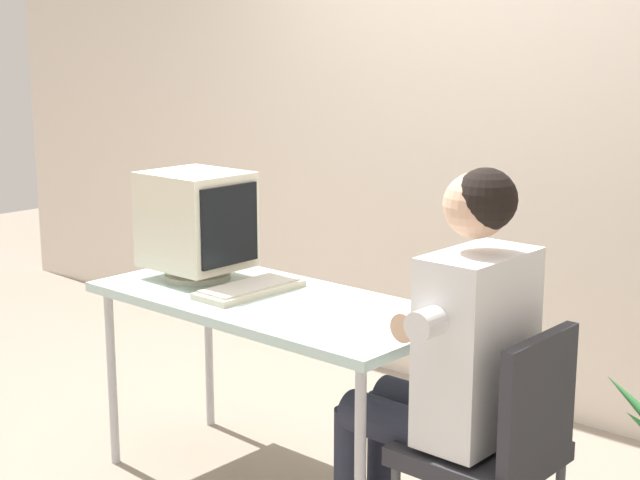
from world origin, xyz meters
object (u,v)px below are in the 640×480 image
(crt_monitor, at_px, (197,221))
(person_seated, at_px, (450,356))
(desk, at_px, (271,313))
(keyboard, at_px, (250,289))
(office_chair, at_px, (498,442))

(crt_monitor, relative_size, person_seated, 0.32)
(desk, xyz_separation_m, keyboard, (-0.11, -0.00, 0.07))
(desk, xyz_separation_m, office_chair, (0.96, 0.00, -0.22))
(crt_monitor, distance_m, person_seated, 1.22)
(person_seated, bearing_deg, desk, -179.68)
(crt_monitor, relative_size, keyboard, 0.99)
(office_chair, bearing_deg, keyboard, -179.69)
(crt_monitor, distance_m, keyboard, 0.37)
(crt_monitor, height_order, keyboard, crt_monitor)
(keyboard, height_order, person_seated, person_seated)
(keyboard, relative_size, person_seated, 0.33)
(desk, distance_m, office_chair, 0.99)
(person_seated, bearing_deg, keyboard, -179.63)
(desk, bearing_deg, office_chair, 0.26)
(crt_monitor, bearing_deg, office_chair, -0.46)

